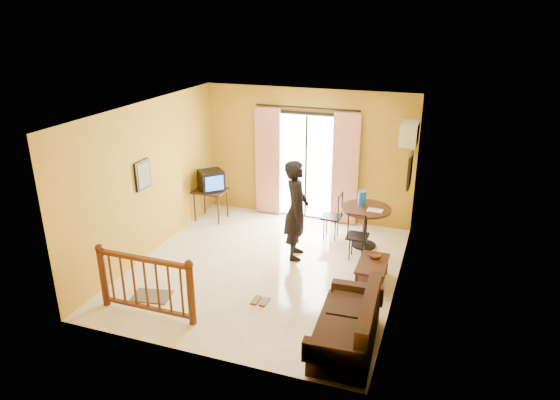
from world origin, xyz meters
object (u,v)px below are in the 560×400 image
(coffee_table, at_px, (372,269))
(standing_person, at_px, (296,210))
(sofa, at_px, (350,328))
(television, at_px, (211,180))
(dining_table, at_px, (366,216))

(coffee_table, relative_size, standing_person, 0.45)
(standing_person, bearing_deg, sofa, -159.27)
(television, relative_size, sofa, 0.39)
(coffee_table, bearing_deg, dining_table, 105.61)
(dining_table, height_order, coffee_table, dining_table)
(television, distance_m, dining_table, 3.36)
(television, relative_size, standing_person, 0.35)
(television, height_order, standing_person, standing_person)
(television, height_order, coffee_table, television)
(dining_table, height_order, standing_person, standing_person)
(dining_table, relative_size, coffee_table, 1.13)
(dining_table, relative_size, sofa, 0.57)
(television, xyz_separation_m, sofa, (3.72, -3.34, -0.59))
(television, height_order, dining_table, television)
(standing_person, bearing_deg, television, 52.11)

